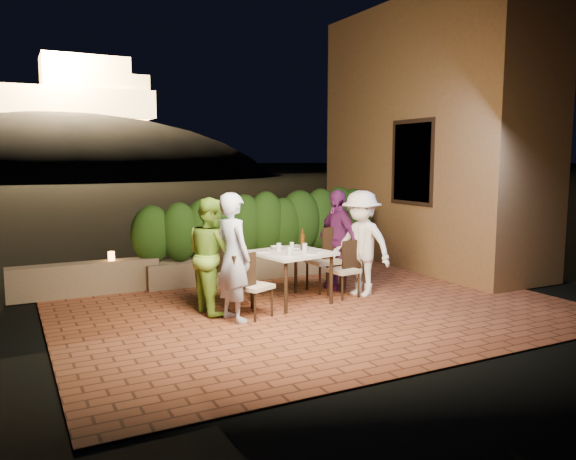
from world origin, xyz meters
TOP-DOWN VIEW (x-y plane):
  - ground at (0.00, 0.00)m, footprint 400.00×400.00m
  - terrace_floor at (0.00, 0.50)m, footprint 7.00×6.00m
  - building_wall at (3.60, 2.00)m, footprint 1.60×5.00m
  - window_pane at (2.82, 1.50)m, footprint 0.08×1.00m
  - window_frame at (2.81, 1.50)m, footprint 0.06×1.15m
  - planter at (0.20, 2.30)m, footprint 4.20×0.55m
  - hedge at (0.20, 2.30)m, footprint 4.00×0.70m
  - parapet at (-2.80, 2.30)m, footprint 2.20×0.30m
  - hill at (2.00, 60.00)m, footprint 52.00×40.00m
  - fortress at (2.00, 60.00)m, footprint 26.00×8.00m
  - dining_table at (-0.21, 0.46)m, footprint 1.15×1.15m
  - plate_nw at (-0.40, 0.17)m, footprint 0.21×0.21m
  - plate_sw at (-0.56, 0.63)m, footprint 0.22×0.22m
  - plate_ne at (0.12, 0.27)m, footprint 0.20×0.20m
  - plate_se at (0.01, 0.72)m, footprint 0.23×0.23m
  - plate_centre at (-0.18, 0.46)m, footprint 0.21×0.21m
  - plate_front at (-0.07, 0.16)m, footprint 0.23×0.23m
  - glass_nw at (-0.32, 0.29)m, footprint 0.06×0.06m
  - glass_sw at (-0.33, 0.61)m, footprint 0.07×0.07m
  - glass_ne at (-0.03, 0.39)m, footprint 0.07×0.07m
  - glass_se at (-0.11, 0.63)m, footprint 0.06×0.06m
  - beer_bottle at (0.01, 0.52)m, footprint 0.06×0.06m
  - bowl at (-0.29, 0.75)m, footprint 0.20×0.20m
  - chair_left_front at (-0.98, 0.02)m, footprint 0.53×0.53m
  - chair_left_back at (-1.08, 0.58)m, footprint 0.57×0.57m
  - chair_right_front at (0.64, 0.40)m, footprint 0.45×0.45m
  - chair_right_back at (0.58, 0.88)m, footprint 0.48×0.48m
  - diner_blue at (-1.28, 0.00)m, footprint 0.52×0.68m
  - diner_green at (-1.39, 0.51)m, footprint 0.68×0.82m
  - diner_white at (0.95, 0.38)m, footprint 0.92×1.17m
  - diner_purple at (0.86, 0.93)m, footprint 0.43×0.95m
  - parapet_lamp at (-2.40, 2.30)m, footprint 0.10×0.10m

SIDE VIEW (x-z plane):
  - hill at x=2.00m, z-range -15.00..7.00m
  - terrace_floor at x=0.00m, z-range -0.15..0.00m
  - ground at x=0.00m, z-range -0.02..-0.02m
  - planter at x=0.20m, z-range 0.00..0.40m
  - parapet at x=-2.80m, z-range 0.00..0.50m
  - dining_table at x=-0.21m, z-range 0.00..0.75m
  - chair_right_front at x=0.64m, z-range 0.00..0.85m
  - chair_left_front at x=-0.98m, z-range 0.00..0.87m
  - chair_right_back at x=0.58m, z-range 0.00..1.00m
  - chair_left_back at x=-1.08m, z-range 0.00..1.06m
  - parapet_lamp at x=-2.40m, z-range 0.50..0.64m
  - plate_ne at x=0.12m, z-range 0.75..0.76m
  - plate_nw at x=-0.40m, z-range 0.75..0.76m
  - plate_centre at x=-0.18m, z-range 0.75..0.76m
  - plate_sw at x=-0.56m, z-range 0.75..0.76m
  - plate_se at x=0.01m, z-range 0.75..0.76m
  - plate_front at x=-0.07m, z-range 0.75..0.76m
  - bowl at x=-0.29m, z-range 0.75..0.79m
  - diner_green at x=-1.39m, z-range 0.00..1.57m
  - diner_purple at x=0.86m, z-range 0.00..1.59m
  - diner_white at x=0.95m, z-range 0.00..1.59m
  - glass_nw at x=-0.32m, z-range 0.75..0.86m
  - glass_se at x=-0.11m, z-range 0.75..0.86m
  - glass_sw at x=-0.33m, z-range 0.75..0.86m
  - glass_ne at x=-0.03m, z-range 0.75..0.87m
  - diner_blue at x=-1.28m, z-range 0.00..1.65m
  - beer_bottle at x=0.01m, z-range 0.75..1.06m
  - hedge at x=0.20m, z-range 0.40..1.50m
  - window_pane at x=2.82m, z-range 1.30..2.70m
  - window_frame at x=2.81m, z-range 1.23..2.77m
  - building_wall at x=3.60m, z-range 0.00..5.00m
  - fortress at x=2.00m, z-range 6.50..14.50m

